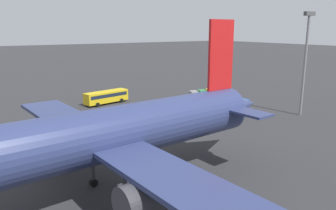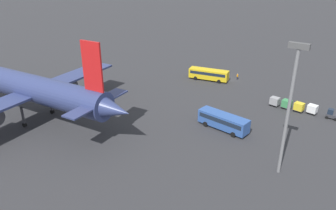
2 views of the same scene
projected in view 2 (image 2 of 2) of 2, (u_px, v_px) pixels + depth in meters
The scene contains 11 objects.
ground_plane at pixel (229, 80), 91.29m from camera, with size 600.00×600.00×0.00m, color #2D2D30.
airplane at pixel (29, 88), 66.32m from camera, with size 50.67×43.35×18.58m.
shuttle_bus_near at pixel (209, 74), 90.31m from camera, with size 11.16×4.87×3.00m.
shuttle_bus_far at pixel (223, 120), 64.16m from camera, with size 10.64×4.13×3.13m.
baggage_tug at pixel (332, 114), 68.80m from camera, with size 2.42×1.66×2.10m.
worker_person at pixel (237, 77), 91.02m from camera, with size 0.38×0.38×1.74m.
cargo_cart_white at pixel (312, 109), 70.73m from camera, with size 2.21×1.94×2.06m.
cargo_cart_yellow at pixel (299, 107), 71.79m from camera, with size 2.21×1.94×2.06m.
cargo_cart_green at pixel (287, 104), 73.22m from camera, with size 2.21×1.94×2.06m.
cargo_cart_grey at pixel (275, 101), 74.59m from camera, with size 2.21×1.94×2.06m.
light_pole at pixel (290, 100), 46.81m from camera, with size 2.80×0.70×20.68m.
Camera 2 is at (-35.27, 80.47, 30.94)m, focal length 35.00 mm.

